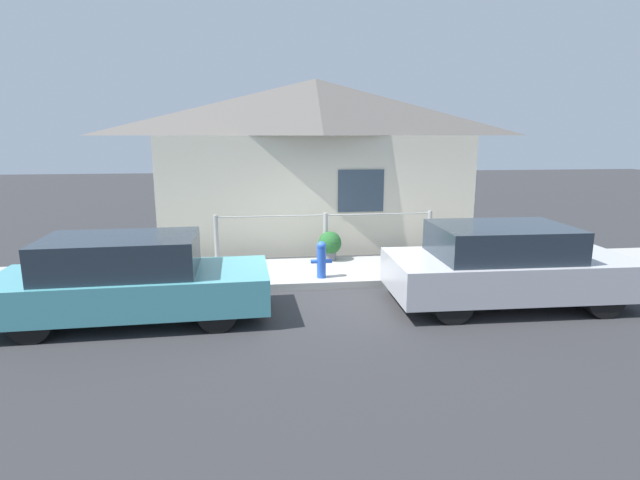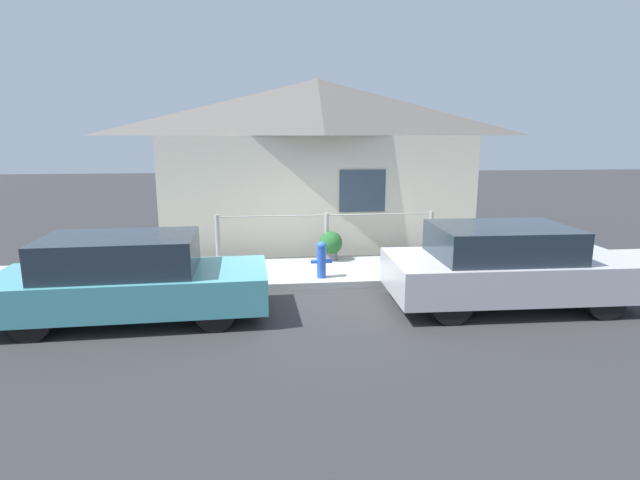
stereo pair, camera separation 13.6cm
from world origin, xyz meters
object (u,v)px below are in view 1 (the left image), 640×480
car_left (130,279)px  fire_hydrant (321,259)px  car_right (506,265)px  potted_plant_near_hydrant (330,244)px

car_left → fire_hydrant: car_left is taller
car_right → potted_plant_near_hydrant: 3.93m
car_left → fire_hydrant: bearing=23.9°
car_right → car_left: bearing=-178.9°
car_left → car_right: bearing=-2.0°
car_left → fire_hydrant: (3.21, 1.56, -0.16)m
car_right → fire_hydrant: bearing=153.5°
fire_hydrant → potted_plant_near_hydrant: bearing=75.1°
potted_plant_near_hydrant → car_right: bearing=-48.0°
car_right → potted_plant_near_hydrant: bearing=133.1°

